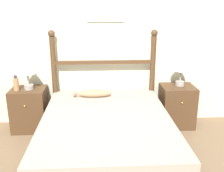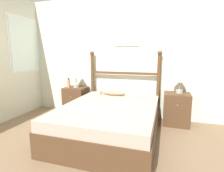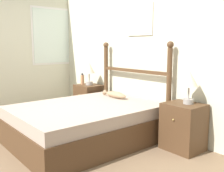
% 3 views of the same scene
% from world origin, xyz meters
% --- Properties ---
extents(wall_back, '(6.40, 0.08, 2.55)m').
position_xyz_m(wall_back, '(0.00, 1.73, 1.28)').
color(wall_back, beige).
rests_on(wall_back, ground_plane).
extents(bed, '(1.50, 1.95, 0.52)m').
position_xyz_m(bed, '(0.10, 0.66, 0.26)').
color(bed, '#4C331E').
rests_on(bed, ground_plane).
extents(headboard, '(1.52, 0.10, 1.41)m').
position_xyz_m(headboard, '(0.10, 1.60, 0.78)').
color(headboard, '#4C331E').
rests_on(headboard, ground_plane).
extents(nightstand_left, '(0.48, 0.44, 0.61)m').
position_xyz_m(nightstand_left, '(-0.97, 1.46, 0.30)').
color(nightstand_left, '#4C331E').
rests_on(nightstand_left, ground_plane).
extents(nightstand_right, '(0.48, 0.44, 0.61)m').
position_xyz_m(nightstand_right, '(1.17, 1.46, 0.30)').
color(nightstand_right, '#4C331E').
rests_on(nightstand_right, ground_plane).
extents(table_lamp_left, '(0.23, 0.23, 0.42)m').
position_xyz_m(table_lamp_left, '(-0.95, 1.46, 0.91)').
color(table_lamp_left, gray).
rests_on(table_lamp_left, nightstand_left).
extents(table_lamp_right, '(0.23, 0.23, 0.42)m').
position_xyz_m(table_lamp_right, '(1.20, 1.50, 0.91)').
color(table_lamp_right, gray).
rests_on(table_lamp_right, nightstand_right).
extents(bottle, '(0.07, 0.07, 0.22)m').
position_xyz_m(bottle, '(-1.10, 1.41, 0.71)').
color(bottle, tan).
rests_on(bottle, nightstand_left).
extents(fish_pillow, '(0.52, 0.12, 0.10)m').
position_xyz_m(fish_pillow, '(-0.05, 1.34, 0.57)').
color(fish_pillow, '#997A5B').
rests_on(fish_pillow, bed).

